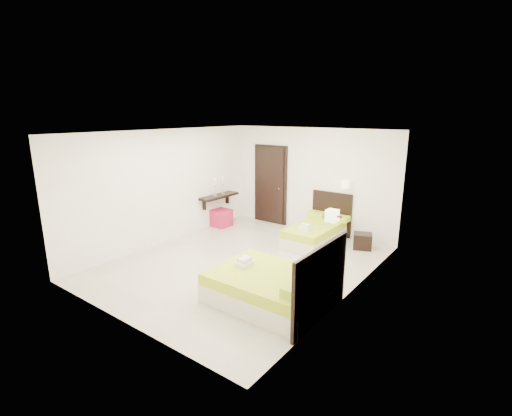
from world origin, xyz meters
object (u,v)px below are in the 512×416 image
Objects in this scene: nightstand at (362,241)px; ottoman at (221,218)px; bed_single at (317,232)px; bed_double at (274,287)px.

nightstand is 0.87× the size of ottoman.
bed_single reaches higher than ottoman.
bed_double is at bearing -37.02° from ottoman.
bed_single is at bearing 7.86° from ottoman.
bed_double reaches higher than ottoman.
bed_single is 0.93× the size of bed_double.
ottoman is at bearing 167.58° from nightstand.
bed_double reaches higher than bed_single.
ottoman reaches higher than nightstand.
bed_single is at bearing 104.82° from bed_double.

